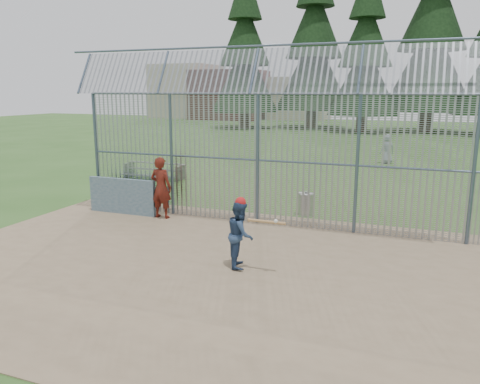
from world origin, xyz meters
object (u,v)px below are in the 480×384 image
at_px(batter, 241,234).
at_px(onlooker, 161,188).
at_px(dugout_wall, 122,196).
at_px(bleacher, 154,170).
at_px(trash_can, 306,204).

bearing_deg(batter, onlooker, 32.99).
height_order(dugout_wall, bleacher, dugout_wall).
distance_m(dugout_wall, batter, 6.30).
bearing_deg(batter, trash_can, -22.49).
height_order(trash_can, bleacher, trash_can).
bearing_deg(batter, bleacher, 22.12).
xyz_separation_m(trash_can, bleacher, (-8.26, 3.96, 0.03)).
height_order(batter, onlooker, onlooker).
distance_m(dugout_wall, onlooker, 1.56).
height_order(batter, bleacher, batter).
height_order(onlooker, trash_can, onlooker).
bearing_deg(onlooker, dugout_wall, 2.05).
relative_size(batter, bleacher, 0.52).
relative_size(dugout_wall, bleacher, 0.83).
relative_size(trash_can, bleacher, 0.27).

